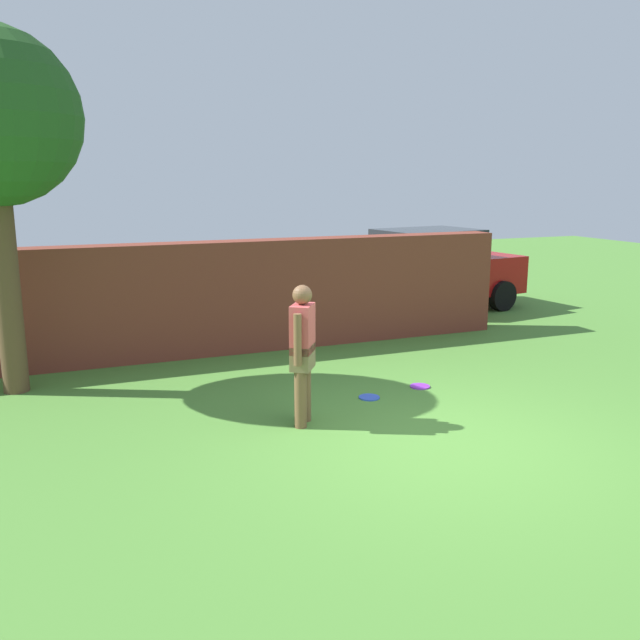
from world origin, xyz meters
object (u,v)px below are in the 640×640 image
object	(u,v)px
person	(303,348)
frisbee_blue	(369,397)
car	(427,270)
frisbee_purple	(420,386)

from	to	relation	value
person	frisbee_blue	bearing A→B (deg)	-29.78
car	frisbee_purple	world-z (taller)	car
car	frisbee_blue	xyz separation A→B (m)	(-3.71, -4.82, -0.85)
frisbee_blue	person	bearing A→B (deg)	-153.97
person	car	distance (m)	7.21
car	frisbee_purple	bearing A→B (deg)	-129.97
car	frisbee_purple	size ratio (longest dim) A/B	16.31
frisbee_blue	car	bearing A→B (deg)	52.44
frisbee_blue	frisbee_purple	bearing A→B (deg)	10.77
person	frisbee_blue	world-z (taller)	person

